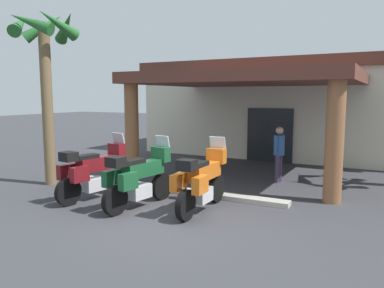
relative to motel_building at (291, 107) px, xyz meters
name	(u,v)px	position (x,y,z in m)	size (l,w,h in m)	color
ground_plane	(170,219)	(-0.08, -10.95, -2.08)	(80.00, 80.00, 0.00)	#38383D
motel_building	(291,107)	(0.00, 0.00, 0.00)	(12.37, 12.53, 4.06)	silver
motorcycle_maroon	(93,171)	(-2.58, -10.47, -1.38)	(0.86, 2.20, 1.61)	black
motorcycle_green	(139,178)	(-1.15, -10.55, -1.38)	(0.83, 2.20, 1.61)	black
motorcycle_orange	(202,181)	(0.28, -10.16, -1.38)	(0.71, 2.21, 1.61)	black
pedestrian	(279,150)	(1.12, -6.56, -1.12)	(0.32, 0.52, 1.67)	#3F334C
palm_tree_roadside	(45,55)	(-4.76, -9.85, 1.64)	(1.95, 1.98, 5.08)	brown
curb_strip	(173,190)	(-1.15, -8.99, -2.02)	(6.29, 0.36, 0.12)	#ADA89E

